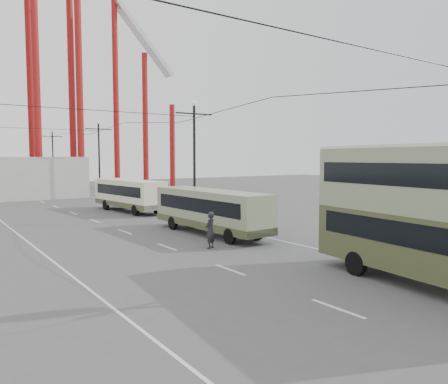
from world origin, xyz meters
TOP-DOWN VIEW (x-y plane):
  - ground at (0.00, 0.00)m, footprint 160.00×160.00m
  - road_markings at (-0.86, 19.70)m, footprint 12.52×120.00m
  - lamp_post_mid at (5.60, 18.00)m, footprint 3.20×0.44m
  - lamp_post_far at (5.60, 40.00)m, footprint 3.20×0.44m
  - lamp_post_distant at (5.60, 62.00)m, footprint 3.20×0.44m
  - double_decker_bus at (3.64, -2.64)m, footprint 3.63×10.31m
  - single_decker_green at (3.21, 12.05)m, footprint 2.67×10.11m
  - single_decker_cream at (3.58, 26.23)m, footprint 3.29×9.48m
  - pedestrian at (0.77, 8.35)m, footprint 0.87×0.78m

SIDE VIEW (x-z plane):
  - ground at x=0.00m, z-range 0.00..0.00m
  - road_markings at x=-0.86m, z-range 0.00..0.01m
  - pedestrian at x=0.77m, z-range 0.00..2.00m
  - single_decker_green at x=3.21m, z-range 0.18..3.02m
  - single_decker_cream at x=3.58m, z-range 0.18..3.07m
  - double_decker_bus at x=3.64m, z-range 0.33..5.75m
  - lamp_post_mid at x=5.60m, z-range 0.02..9.34m
  - lamp_post_far at x=5.60m, z-range 0.02..9.34m
  - lamp_post_distant at x=5.60m, z-range 0.02..9.34m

